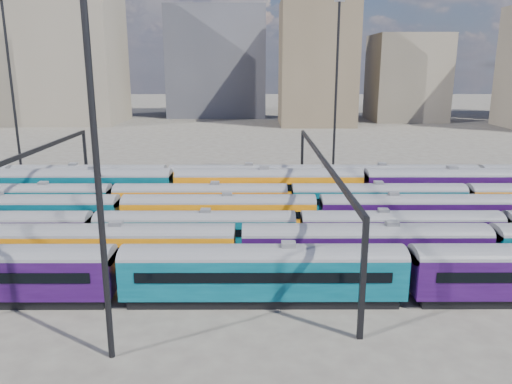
{
  "coord_description": "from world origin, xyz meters",
  "views": [
    {
      "loc": [
        3.4,
        -48.05,
        16.65
      ],
      "look_at": [
        3.57,
        5.44,
        3.0
      ],
      "focal_mm": 35.0,
      "sensor_mm": 36.0,
      "label": 1
    }
  ],
  "objects_px": {
    "rake_2": "(196,227)",
    "mast_2": "(93,118)",
    "rake_0": "(118,268)",
    "rake_1": "(239,244)"
  },
  "relations": [
    {
      "from": "rake_2",
      "to": "mast_2",
      "type": "relative_size",
      "value": 5.07
    },
    {
      "from": "rake_0",
      "to": "rake_1",
      "type": "height_order",
      "value": "rake_0"
    },
    {
      "from": "rake_2",
      "to": "mast_2",
      "type": "bearing_deg",
      "value": -100.18
    },
    {
      "from": "rake_2",
      "to": "rake_0",
      "type": "bearing_deg",
      "value": -113.82
    },
    {
      "from": "rake_0",
      "to": "mast_2",
      "type": "relative_size",
      "value": 4.83
    },
    {
      "from": "rake_1",
      "to": "mast_2",
      "type": "relative_size",
      "value": 4.77
    },
    {
      "from": "rake_0",
      "to": "rake_2",
      "type": "bearing_deg",
      "value": 66.18
    },
    {
      "from": "mast_2",
      "to": "rake_0",
      "type": "bearing_deg",
      "value": 101.01
    },
    {
      "from": "rake_2",
      "to": "mast_2",
      "type": "xyz_separation_m",
      "value": [
        -3.05,
        -17.0,
        11.58
      ]
    },
    {
      "from": "rake_1",
      "to": "mast_2",
      "type": "height_order",
      "value": "mast_2"
    }
  ]
}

